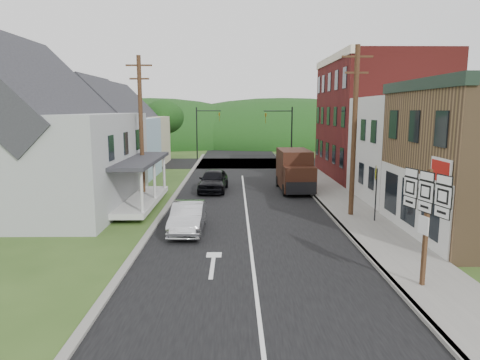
{
  "coord_description": "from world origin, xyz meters",
  "views": [
    {
      "loc": [
        -0.68,
        -18.9,
        5.73
      ],
      "look_at": [
        -0.4,
        2.51,
        2.2
      ],
      "focal_mm": 32.0,
      "sensor_mm": 36.0,
      "label": 1
    }
  ],
  "objects_px": {
    "silver_sedan": "(188,217)",
    "dark_sedan": "(213,180)",
    "warning_sign": "(376,185)",
    "route_sign_cluster": "(426,211)",
    "delivery_van": "(295,171)"
  },
  "relations": [
    {
      "from": "warning_sign",
      "to": "delivery_van",
      "type": "bearing_deg",
      "value": 130.73
    },
    {
      "from": "route_sign_cluster",
      "to": "warning_sign",
      "type": "height_order",
      "value": "route_sign_cluster"
    },
    {
      "from": "delivery_van",
      "to": "warning_sign",
      "type": "distance_m",
      "value": 9.29
    },
    {
      "from": "silver_sedan",
      "to": "dark_sedan",
      "type": "xyz_separation_m",
      "value": [
        0.71,
        10.16,
        0.09
      ]
    },
    {
      "from": "dark_sedan",
      "to": "route_sign_cluster",
      "type": "height_order",
      "value": "route_sign_cluster"
    },
    {
      "from": "dark_sedan",
      "to": "delivery_van",
      "type": "bearing_deg",
      "value": 4.35
    },
    {
      "from": "dark_sedan",
      "to": "warning_sign",
      "type": "height_order",
      "value": "warning_sign"
    },
    {
      "from": "silver_sedan",
      "to": "dark_sedan",
      "type": "distance_m",
      "value": 10.19
    },
    {
      "from": "warning_sign",
      "to": "silver_sedan",
      "type": "bearing_deg",
      "value": -148.71
    },
    {
      "from": "warning_sign",
      "to": "route_sign_cluster",
      "type": "bearing_deg",
      "value": -74.86
    },
    {
      "from": "dark_sedan",
      "to": "delivery_van",
      "type": "distance_m",
      "value": 5.81
    },
    {
      "from": "dark_sedan",
      "to": "route_sign_cluster",
      "type": "xyz_separation_m",
      "value": [
        7.49,
        -16.87,
        1.81
      ]
    },
    {
      "from": "silver_sedan",
      "to": "warning_sign",
      "type": "relative_size",
      "value": 1.47
    },
    {
      "from": "silver_sedan",
      "to": "route_sign_cluster",
      "type": "height_order",
      "value": "route_sign_cluster"
    },
    {
      "from": "dark_sedan",
      "to": "delivery_van",
      "type": "height_order",
      "value": "delivery_van"
    }
  ]
}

